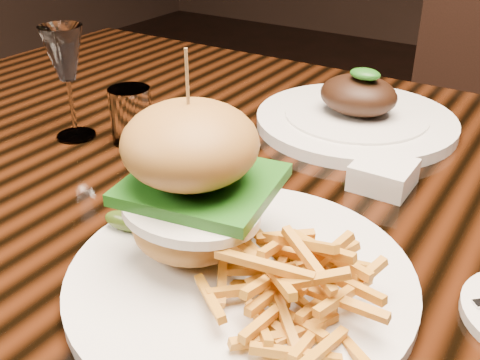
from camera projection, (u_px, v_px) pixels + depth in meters
The scene contains 6 objects.
dining_table at pixel (312, 231), 0.76m from camera, with size 1.60×0.90×0.75m.
burger_plate at pixel (230, 231), 0.52m from camera, with size 0.33×0.33×0.22m.
ramekin at pixel (383, 175), 0.70m from camera, with size 0.07×0.07×0.03m, color silver.
wine_glass at pixel (65, 58), 0.78m from camera, with size 0.06×0.06×0.17m.
water_tumbler at pixel (131, 115), 0.81m from camera, with size 0.06×0.06×0.08m, color white.
far_dish at pixel (356, 115), 0.87m from camera, with size 0.31×0.31×0.10m.
Camera 1 is at (0.26, -0.58, 1.10)m, focal length 42.00 mm.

